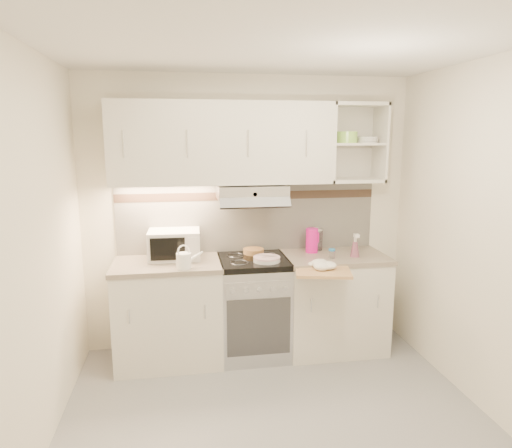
% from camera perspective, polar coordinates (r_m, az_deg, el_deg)
% --- Properties ---
extents(ground, '(3.00, 3.00, 0.00)m').
position_cam_1_polar(ground, '(3.42, 2.87, -24.00)').
color(ground, gray).
rests_on(ground, ground).
extents(room_shell, '(3.04, 2.84, 2.52)m').
position_cam_1_polar(room_shell, '(3.18, 1.79, 4.92)').
color(room_shell, white).
rests_on(room_shell, ground).
extents(base_cabinet_left, '(0.90, 0.60, 0.86)m').
position_cam_1_polar(base_cabinet_left, '(4.14, -10.84, -10.98)').
color(base_cabinet_left, silver).
rests_on(base_cabinet_left, ground).
extents(worktop_left, '(0.92, 0.62, 0.04)m').
position_cam_1_polar(worktop_left, '(3.99, -11.07, -4.97)').
color(worktop_left, gray).
rests_on(worktop_left, base_cabinet_left).
extents(base_cabinet_right, '(0.90, 0.60, 0.86)m').
position_cam_1_polar(base_cabinet_right, '(4.35, 9.61, -9.80)').
color(base_cabinet_right, silver).
rests_on(base_cabinet_right, ground).
extents(worktop_right, '(0.92, 0.62, 0.04)m').
position_cam_1_polar(worktop_right, '(4.22, 9.81, -4.07)').
color(worktop_right, gray).
rests_on(worktop_right, base_cabinet_right).
extents(electric_range, '(0.60, 0.60, 0.90)m').
position_cam_1_polar(electric_range, '(4.17, -0.33, -10.28)').
color(electric_range, '#B7B7BC').
rests_on(electric_range, ground).
extents(microwave, '(0.45, 0.35, 0.25)m').
position_cam_1_polar(microwave, '(4.07, -10.18, -2.53)').
color(microwave, silver).
rests_on(microwave, worktop_left).
extents(watering_can, '(0.23, 0.14, 0.20)m').
position_cam_1_polar(watering_can, '(3.76, -8.92, -4.46)').
color(watering_can, white).
rests_on(watering_can, worktop_left).
extents(plate_stack, '(0.23, 0.23, 0.05)m').
position_cam_1_polar(plate_stack, '(3.93, 1.35, -4.40)').
color(plate_stack, silver).
rests_on(plate_stack, electric_range).
extents(bread_loaf, '(0.19, 0.19, 0.05)m').
position_cam_1_polar(bread_loaf, '(4.18, -0.32, -3.42)').
color(bread_loaf, tan).
rests_on(bread_loaf, electric_range).
extents(pink_pitcher, '(0.12, 0.11, 0.23)m').
position_cam_1_polar(pink_pitcher, '(4.24, 7.01, -2.05)').
color(pink_pitcher, '#E6108D').
rests_on(pink_pitcher, worktop_right).
extents(glass_jar, '(0.11, 0.11, 0.21)m').
position_cam_1_polar(glass_jar, '(4.34, 7.61, -1.88)').
color(glass_jar, white).
rests_on(glass_jar, worktop_right).
extents(spice_jar, '(0.06, 0.06, 0.09)m').
position_cam_1_polar(spice_jar, '(4.08, 9.46, -3.65)').
color(spice_jar, white).
rests_on(spice_jar, worktop_right).
extents(spray_bottle, '(0.08, 0.08, 0.22)m').
position_cam_1_polar(spray_bottle, '(4.16, 12.28, -2.85)').
color(spray_bottle, pink).
rests_on(spray_bottle, worktop_right).
extents(cutting_board, '(0.52, 0.49, 0.02)m').
position_cam_1_polar(cutting_board, '(3.81, 8.33, -5.77)').
color(cutting_board, tan).
rests_on(cutting_board, base_cabinet_right).
extents(dish_towel, '(0.26, 0.22, 0.07)m').
position_cam_1_polar(dish_towel, '(3.82, 7.95, -4.99)').
color(dish_towel, beige).
rests_on(dish_towel, cutting_board).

